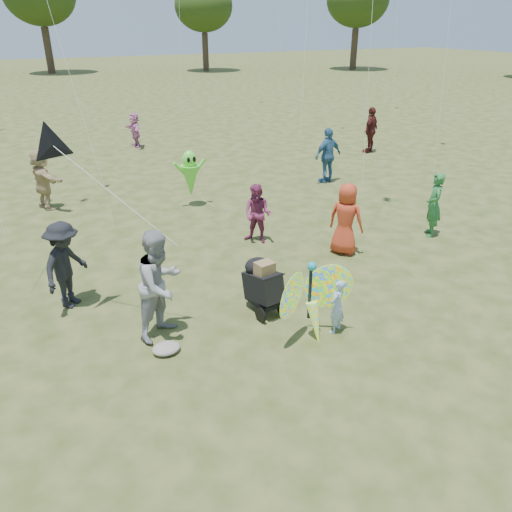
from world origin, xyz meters
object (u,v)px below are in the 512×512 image
Objects in this scene: crowd_a at (346,219)px; crowd_d at (43,179)px; adult_man at (160,284)px; crowd_j at (135,130)px; crowd_h at (371,130)px; crowd_c at (328,155)px; crowd_e at (257,214)px; butterfly_kite at (312,301)px; jogging_stroller at (262,282)px; child_girl at (337,306)px; crowd_f at (434,205)px; alien_kite at (190,175)px; crowd_b at (66,265)px.

crowd_d reaches higher than crowd_a.
adult_man is 15.51m from crowd_j.
crowd_h is (7.21, 8.09, 0.08)m from crowd_a.
crowd_a is 0.93× the size of crowd_c.
crowd_a is 10.83m from crowd_h.
crowd_c reaches higher than crowd_e.
crowd_c is at bearing 54.17° from butterfly_kite.
crowd_d is 6.97m from crowd_e.
adult_man reaches higher than jogging_stroller.
crowd_f is at bearing 178.98° from child_girl.
alien_kite is (0.04, 7.80, 0.42)m from child_girl.
child_girl is 3.59m from crowd_a.
crowd_a is 1.02× the size of butterfly_kite.
crowd_c is 1.04× the size of crowd_d.
adult_man is 7.92m from crowd_f.
adult_man is 2.71m from butterfly_kite.
adult_man is 1.18× the size of butterfly_kite.
butterfly_kite is (2.35, -1.33, -0.27)m from adult_man.
crowd_b is 1.18× the size of crowd_j.
crowd_d reaches higher than crowd_j.
child_girl is 0.62× the size of crowd_a.
crowd_b is 14.12m from crowd_j.
jogging_stroller is 1.31m from butterfly_kite.
alien_kite is (0.90, 6.49, 0.36)m from jogging_stroller.
child_girl is at bearing 21.37° from crowd_h.
adult_man is at bearing -114.30° from alien_kite.
crowd_e is (3.45, 2.99, -0.25)m from adult_man.
crowd_e is (4.61, -5.23, -0.15)m from crowd_d.
crowd_e reaches higher than jogging_stroller.
jogging_stroller is at bearing -10.03° from crowd_j.
crowd_c is (3.02, 5.21, 0.07)m from crowd_a.
crowd_a is 1.16× the size of crowd_j.
crowd_j is 0.88× the size of alien_kite.
crowd_c reaches higher than crowd_j.
crowd_a is at bearing 20.52° from crowd_h.
crowd_j is 0.88× the size of butterfly_kite.
jogging_stroller is at bearing -64.17° from crowd_e.
crowd_d is at bearing -22.26° from crowd_h.
alien_kite is at bearing 73.08° from jogging_stroller.
alien_kite is at bearing 85.92° from butterfly_kite.
adult_man is 1.15× the size of crowd_a.
crowd_b is 6.26m from alien_kite.
adult_man is at bearing -87.91° from crowd_e.
crowd_j is 8.72m from alien_kite.
adult_man is 1.20× the size of crowd_f.
crowd_b reaches higher than butterfly_kite.
crowd_b is at bearing 139.60° from butterfly_kite.
adult_man is at bearing 168.86° from jogging_stroller.
butterfly_kite is (-9.93, -10.84, -0.21)m from crowd_h.
crowd_b is at bearing 159.83° from crowd_d.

